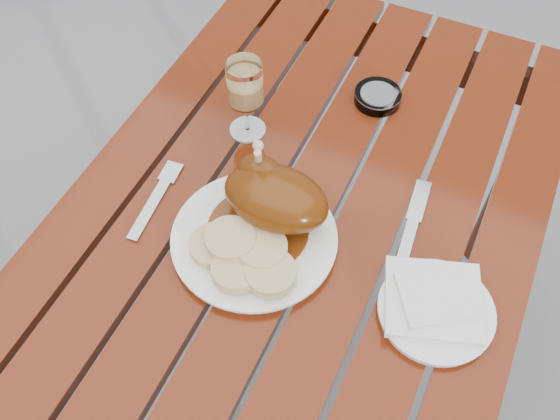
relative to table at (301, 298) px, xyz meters
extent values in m
plane|color=slate|center=(0.00, 0.00, -0.38)|extent=(60.00, 60.00, 0.00)
cube|color=maroon|center=(0.00, 0.00, 0.00)|extent=(0.80, 1.20, 0.75)
cylinder|color=white|center=(-0.05, -0.12, 0.38)|extent=(0.35, 0.35, 0.02)
cylinder|color=#5B280A|center=(-0.05, -0.11, 0.40)|extent=(0.17, 0.17, 0.00)
ellipsoid|color=#703208|center=(-0.03, -0.07, 0.44)|extent=(0.18, 0.12, 0.09)
ellipsoid|color=#703208|center=(-0.07, -0.04, 0.46)|extent=(0.09, 0.06, 0.07)
cylinder|color=#C6B28C|center=(-0.08, -0.04, 0.48)|extent=(0.03, 0.04, 0.10)
cylinder|color=#E1C089|center=(-0.09, -0.17, 0.40)|extent=(0.08, 0.08, 0.02)
cylinder|color=#E1C089|center=(-0.04, -0.20, 0.41)|extent=(0.08, 0.08, 0.02)
cylinder|color=#E1C089|center=(0.01, -0.18, 0.41)|extent=(0.08, 0.08, 0.02)
cylinder|color=#E1C089|center=(-0.02, -0.15, 0.41)|extent=(0.08, 0.08, 0.02)
cylinder|color=#E1C089|center=(-0.07, -0.16, 0.42)|extent=(0.08, 0.08, 0.02)
cylinder|color=#E5B568|center=(-0.17, 0.10, 0.46)|extent=(0.09, 0.09, 0.16)
cylinder|color=white|center=(0.27, -0.12, 0.38)|extent=(0.23, 0.23, 0.01)
cube|color=white|center=(0.26, -0.11, 0.40)|extent=(0.19, 0.18, 0.01)
cylinder|color=#B2B7BC|center=(0.03, 0.29, 0.39)|extent=(0.10, 0.10, 0.02)
cube|color=gray|center=(-0.24, -0.13, 0.38)|extent=(0.04, 0.17, 0.01)
cube|color=gray|center=(0.19, -0.01, 0.38)|extent=(0.04, 0.21, 0.01)
camera|label=1|loc=(0.23, -0.62, 1.27)|focal=40.00mm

